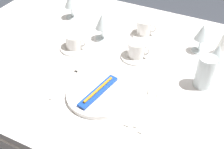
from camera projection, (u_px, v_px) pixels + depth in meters
name	position (u px, v px, depth m)	size (l,w,h in m)	color
dining_table	(130.00, 79.00, 1.34)	(1.80, 1.11, 0.74)	white
dinner_plate	(98.00, 94.00, 1.14)	(0.25, 0.25, 0.02)	white
toothbrush_package	(98.00, 91.00, 1.13)	(0.07, 0.21, 0.02)	blue
fork_outer	(68.00, 81.00, 1.21)	(0.02, 0.22, 0.00)	beige
dinner_knife	(136.00, 107.00, 1.09)	(0.02, 0.21, 0.00)	beige
spoon_soup	(146.00, 102.00, 1.11)	(0.03, 0.21, 0.01)	beige
spoon_dessert	(154.00, 106.00, 1.10)	(0.03, 0.23, 0.01)	beige
saucer_left	(136.00, 56.00, 1.34)	(0.14, 0.14, 0.01)	white
coffee_cup_left	(137.00, 49.00, 1.31)	(0.11, 0.08, 0.07)	white
saucer_right	(144.00, 34.00, 1.48)	(0.13, 0.13, 0.01)	white
coffee_cup_right	(145.00, 27.00, 1.45)	(0.10, 0.07, 0.07)	white
saucer_far	(75.00, 47.00, 1.39)	(0.14, 0.14, 0.01)	white
coffee_cup_far	(75.00, 41.00, 1.36)	(0.10, 0.08, 0.06)	white
wine_glass_centre	(202.00, 33.00, 1.31)	(0.06, 0.06, 0.14)	silver
wine_glass_left	(217.00, 54.00, 1.19)	(0.07, 0.07, 0.14)	silver
wine_glass_right	(71.00, 1.00, 1.56)	(0.07, 0.07, 0.15)	silver
wine_glass_far	(102.00, 23.00, 1.40)	(0.07, 0.07, 0.14)	silver
drink_tumbler	(205.00, 74.00, 1.15)	(0.07, 0.07, 0.14)	silver
napkin_folded	(224.00, 40.00, 1.32)	(0.06, 0.06, 0.14)	white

